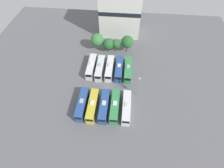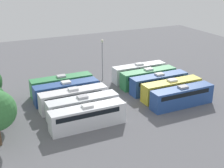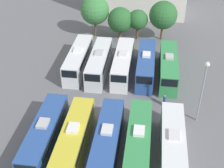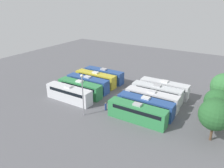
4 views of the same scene
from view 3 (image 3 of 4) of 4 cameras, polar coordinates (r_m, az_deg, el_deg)
name	(u,v)px [view 3 (image 3 of 4)]	position (r m, az deg, el deg)	size (l,w,h in m)	color
ground_plane	(116,106)	(42.94, 0.68, -4.05)	(111.08, 111.08, 0.00)	slate
bus_0	(45,134)	(36.89, -12.17, -8.97)	(2.60, 11.60, 3.73)	#284C93
bus_1	(74,139)	(35.78, -6.93, -9.96)	(2.60, 11.60, 3.73)	gold
bus_2	(107,141)	(35.34, -0.86, -10.34)	(2.60, 11.60, 3.73)	#284C93
bus_3	(138,142)	(35.33, 4.84, -10.52)	(2.60, 11.60, 3.73)	#338C4C
bus_4	(172,146)	(35.44, 11.00, -11.01)	(2.60, 11.60, 3.73)	silver
bus_5	(78,59)	(50.26, -6.15, 4.60)	(2.60, 11.60, 3.73)	silver
bus_6	(99,62)	(49.16, -2.35, 4.05)	(2.60, 11.60, 3.73)	silver
bus_7	(123,63)	(48.95, 2.00, 3.91)	(2.60, 11.60, 3.73)	silver
bus_8	(146,64)	(48.88, 6.22, 3.66)	(2.60, 11.60, 3.73)	#284C93
bus_9	(168,66)	(48.81, 10.26, 3.23)	(2.60, 11.60, 3.73)	#338C4C
worker_person	(164,101)	(43.15, 9.55, -3.05)	(0.36, 0.36, 1.72)	navy
light_pole	(204,83)	(38.69, 16.41, 0.16)	(0.60, 0.60, 8.73)	gray
tree_0	(95,10)	(59.79, -3.17, 13.32)	(5.40, 5.40, 7.88)	brown
tree_1	(120,20)	(59.24, 1.52, 11.60)	(4.75, 4.75, 6.08)	brown
tree_2	(138,20)	(59.12, 4.75, 11.63)	(3.72, 3.72, 5.74)	brown
tree_3	(163,15)	(59.14, 9.35, 12.30)	(5.18, 5.18, 7.42)	brown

